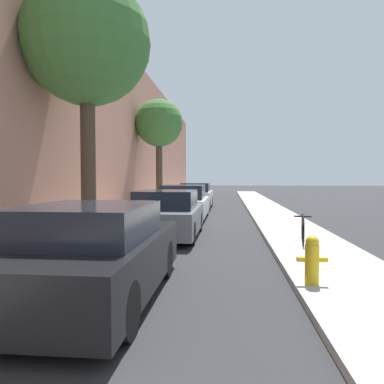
# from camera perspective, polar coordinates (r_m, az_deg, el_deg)

# --- Properties ---
(ground_plane) EXTENTS (120.00, 120.00, 0.00)m
(ground_plane) POSITION_cam_1_polar(r_m,az_deg,el_deg) (15.61, 2.34, -4.06)
(ground_plane) COLOR #28282B
(sidewalk_left) EXTENTS (2.00, 52.00, 0.12)m
(sidewalk_left) POSITION_cam_1_polar(r_m,az_deg,el_deg) (16.03, -8.08, -3.69)
(sidewalk_left) COLOR #ADA89E
(sidewalk_left) RESTS_ON ground
(sidewalk_right) EXTENTS (2.00, 52.00, 0.12)m
(sidewalk_right) POSITION_cam_1_polar(r_m,az_deg,el_deg) (15.71, 12.99, -3.86)
(sidewalk_right) COLOR #ADA89E
(sidewalk_right) RESTS_ON ground
(building_facade_left) EXTENTS (0.70, 52.00, 7.84)m
(building_facade_left) POSITION_cam_1_polar(r_m,az_deg,el_deg) (16.46, -12.80, 9.89)
(building_facade_left) COLOR tan
(building_facade_left) RESTS_ON ground
(parked_car_black) EXTENTS (1.83, 3.98, 1.36)m
(parked_car_black) POSITION_cam_1_polar(r_m,az_deg,el_deg) (5.41, -15.33, -9.36)
(parked_car_black) COLOR black
(parked_car_black) RESTS_ON ground
(parked_car_grey) EXTENTS (1.80, 3.93, 1.36)m
(parked_car_grey) POSITION_cam_1_polar(r_m,az_deg,el_deg) (10.61, -3.82, -3.60)
(parked_car_grey) COLOR black
(parked_car_grey) RESTS_ON ground
(parked_car_white) EXTENTS (1.88, 4.08, 1.41)m
(parked_car_white) POSITION_cam_1_polar(r_m,az_deg,el_deg) (15.19, -1.24, -1.72)
(parked_car_white) COLOR black
(parked_car_white) RESTS_ON ground
(parked_car_silver) EXTENTS (1.69, 4.39, 1.41)m
(parked_car_silver) POSITION_cam_1_polar(r_m,az_deg,el_deg) (20.12, 0.65, -0.69)
(parked_car_silver) COLOR black
(parked_car_silver) RESTS_ON ground
(street_tree_near) EXTENTS (3.19, 3.19, 6.61)m
(street_tree_near) POSITION_cam_1_polar(r_m,az_deg,el_deg) (10.19, -16.11, 21.41)
(street_tree_near) COLOR #4C3A2B
(street_tree_near) RESTS_ON sidewalk_left
(street_tree_far) EXTENTS (2.49, 2.49, 5.71)m
(street_tree_far) POSITION_cam_1_polar(r_m,az_deg,el_deg) (19.59, -5.17, 10.48)
(street_tree_far) COLOR #4C3A2B
(street_tree_far) RESTS_ON sidewalk_left
(fire_hydrant) EXTENTS (0.45, 0.21, 0.74)m
(fire_hydrant) POSITION_cam_1_polar(r_m,az_deg,el_deg) (5.91, 18.24, -9.93)
(fire_hydrant) COLOR gold
(fire_hydrant) RESTS_ON sidewalk_right
(bicycle) EXTENTS (0.45, 1.60, 0.66)m
(bicycle) POSITION_cam_1_polar(r_m,az_deg,el_deg) (9.59, 16.93, -5.44)
(bicycle) COLOR black
(bicycle) RESTS_ON sidewalk_right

